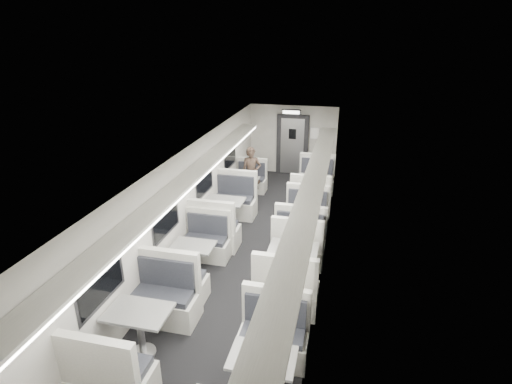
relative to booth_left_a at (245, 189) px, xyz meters
The scene contains 19 objects.
room 3.51m from the booth_left_a, 72.94° to the right, with size 3.24×12.24×2.64m.
booth_left_a is the anchor object (origin of this frame).
booth_left_b 2.03m from the booth_left_a, 90.00° to the right, with size 1.16×2.35×1.26m.
booth_left_c 4.16m from the booth_left_a, 90.00° to the right, with size 1.03×2.08×1.12m.
booth_left_d 6.37m from the booth_left_a, 90.00° to the right, with size 1.15×2.34×1.25m.
booth_right_a 2.02m from the booth_left_a, ahead, with size 1.10×2.23×1.19m.
booth_right_b 3.13m from the booth_left_a, 50.22° to the right, with size 1.08×2.20×1.18m.
booth_right_c 4.42m from the booth_left_a, 63.09° to the right, with size 1.14×2.31×1.24m.
booth_right_d 7.06m from the booth_left_a, 73.54° to the right, with size 1.06×2.15×1.15m.
passenger 0.49m from the booth_left_a, 37.45° to the left, with size 0.58×0.38×1.60m, color black.
window_a 1.12m from the booth_left_a, 163.87° to the left, with size 0.02×1.18×0.84m, color black.
window_b 2.34m from the booth_left_a, 103.33° to the right, with size 0.02×1.18×0.84m, color black.
window_c 4.40m from the booth_left_a, 96.54° to the right, with size 0.02×1.18×0.84m, color black.
window_d 6.55m from the booth_left_a, 94.32° to the right, with size 0.02×1.18×0.84m, color black.
luggage_rack_left 3.90m from the booth_left_a, 93.93° to the right, with size 0.46×10.40×0.09m.
luggage_rack_right 4.49m from the booth_left_a, 57.76° to the right, with size 0.46×10.40×0.09m.
vestibule_door 2.94m from the booth_left_a, 69.49° to the left, with size 1.10×0.13×2.10m.
exit_sign 3.08m from the booth_left_a, 65.41° to the left, with size 0.62×0.12×0.16m.
wall_notice 3.39m from the booth_left_a, 56.67° to the left, with size 0.32×0.02×0.40m, color white.
Camera 1 is at (1.84, -7.46, 4.70)m, focal length 28.00 mm.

